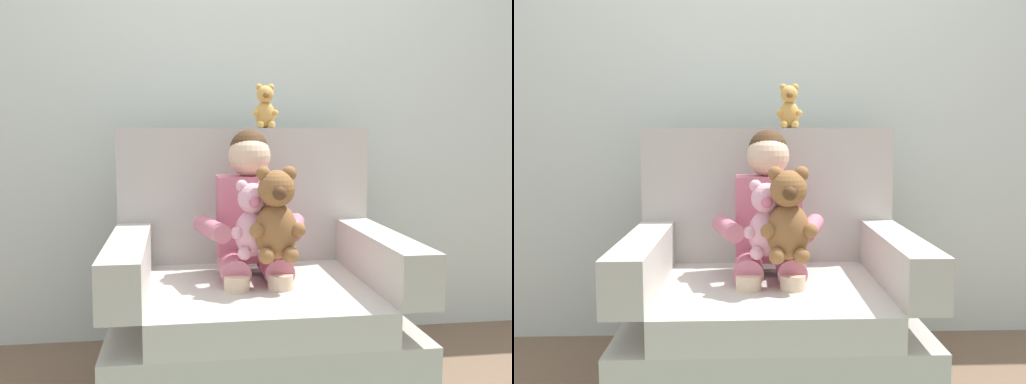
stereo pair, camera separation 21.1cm
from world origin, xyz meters
The scene contains 6 objects.
back_wall centered at (0.00, 0.76, 1.30)m, with size 6.00×0.10×2.60m, color silver.
armchair centered at (0.00, 0.05, 0.33)m, with size 1.09×0.91×1.05m.
seated_child centered at (-0.01, 0.07, 0.67)m, with size 0.45×0.39×0.82m.
plush_brown centered at (0.06, -0.13, 0.73)m, with size 0.20×0.17×0.34m.
plush_pink centered at (-0.02, -0.06, 0.71)m, with size 0.17×0.14×0.29m.
plush_honey_on_backrest centered at (0.09, 0.38, 1.14)m, with size 0.11×0.09×0.19m.
Camera 2 is at (-0.09, -2.15, 1.04)m, focal length 40.34 mm.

